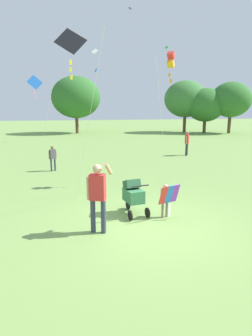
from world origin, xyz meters
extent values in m
plane|color=#75994C|center=(0.00, 0.00, 0.00)|extent=(120.00, 120.00, 0.00)
cylinder|color=brown|center=(-0.82, 27.12, 0.93)|extent=(0.36, 0.36, 1.86)
ellipsoid|color=#2D6628|center=(-0.82, 27.12, 4.06)|extent=(5.51, 4.96, 4.69)
cylinder|color=brown|center=(11.83, 25.81, 0.95)|extent=(0.36, 0.36, 1.90)
ellipsoid|color=#387033|center=(11.83, 25.81, 3.90)|extent=(5.00, 4.50, 4.25)
cylinder|color=brown|center=(13.76, 24.49, 0.71)|extent=(0.36, 0.36, 1.42)
ellipsoid|color=#2D6628|center=(13.76, 24.49, 3.21)|extent=(4.48, 4.03, 3.81)
cylinder|color=brown|center=(16.39, 23.59, 0.97)|extent=(0.36, 0.36, 1.94)
ellipsoid|color=#2D6628|center=(16.39, 23.59, 3.80)|extent=(4.65, 4.19, 3.95)
cylinder|color=#7F705B|center=(0.70, 0.48, 0.24)|extent=(0.07, 0.07, 0.47)
cylinder|color=#7F705B|center=(0.56, 0.43, 0.24)|extent=(0.07, 0.07, 0.47)
cube|color=#2D8C4C|center=(0.63, 0.46, 0.65)|extent=(0.24, 0.19, 0.35)
cylinder|color=tan|center=(0.75, 0.50, 0.63)|extent=(0.05, 0.05, 0.32)
cylinder|color=tan|center=(0.51, 0.41, 0.63)|extent=(0.05, 0.05, 0.32)
sphere|color=tan|center=(0.63, 0.46, 0.90)|extent=(0.12, 0.12, 0.12)
cube|color=purple|center=(0.88, 0.35, 0.71)|extent=(0.25, 0.24, 0.52)
cube|color=blue|center=(0.69, 0.29, 0.71)|extent=(0.25, 0.24, 0.52)
cube|color=red|center=(0.50, 0.22, 0.71)|extent=(0.25, 0.24, 0.52)
cube|color=white|center=(0.70, 0.27, 0.26)|extent=(0.08, 0.04, 0.36)
cylinder|color=#33384C|center=(-1.40, -0.10, 0.42)|extent=(0.12, 0.12, 0.84)
cylinder|color=#33384C|center=(-1.16, -0.20, 0.42)|extent=(0.12, 0.12, 0.84)
cube|color=red|center=(-1.28, -0.15, 1.15)|extent=(0.42, 0.35, 0.63)
cylinder|color=tan|center=(-1.49, -0.06, 1.11)|extent=(0.09, 0.09, 0.56)
cylinder|color=tan|center=(-1.01, -0.11, 1.58)|extent=(0.28, 0.50, 0.39)
sphere|color=tan|center=(-1.28, -0.15, 1.59)|extent=(0.22, 0.22, 0.22)
cylinder|color=black|center=(-0.24, 1.27, 0.14)|extent=(0.09, 0.28, 0.28)
cylinder|color=black|center=(-0.35, 0.44, 0.14)|extent=(0.09, 0.28, 0.28)
cylinder|color=black|center=(0.16, 0.53, 0.14)|extent=(0.09, 0.28, 0.28)
cube|color=#337247|center=(-0.17, 0.86, 0.56)|extent=(0.55, 0.71, 0.36)
cube|color=#235031|center=(-0.19, 0.99, 0.86)|extent=(0.49, 0.48, 0.35)
cylinder|color=black|center=(-0.08, 0.41, 0.96)|extent=(0.48, 0.12, 0.04)
cube|color=black|center=(-1.72, 2.73, 4.96)|extent=(1.01, 0.55, 0.87)
cube|color=yellow|center=(-1.74, 2.71, 4.35)|extent=(0.08, 0.05, 0.14)
cube|color=yellow|center=(-1.75, 2.69, 4.13)|extent=(0.09, 0.06, 0.14)
cube|color=yellow|center=(-1.73, 2.74, 3.91)|extent=(0.09, 0.06, 0.14)
cylinder|color=silver|center=(-1.37, 1.37, 2.38)|extent=(0.70, 2.74, 4.77)
cube|color=red|center=(1.93, 3.92, 4.87)|extent=(0.36, 0.36, 0.29)
cube|color=#F4A319|center=(1.93, 3.92, 4.57)|extent=(0.36, 0.36, 0.29)
cube|color=#F4A319|center=(1.90, 3.93, 4.18)|extent=(0.08, 0.07, 0.14)
cube|color=#F4A319|center=(1.94, 3.88, 3.96)|extent=(0.09, 0.08, 0.14)
cylinder|color=silver|center=(1.39, 3.14, 2.28)|extent=(1.08, 1.58, 4.56)
cube|color=blue|center=(-3.65, 11.09, 4.39)|extent=(0.91, 0.32, 0.85)
cube|color=pink|center=(-3.69, 11.04, 3.83)|extent=(0.09, 0.07, 0.14)
cube|color=pink|center=(-3.66, 11.11, 3.61)|extent=(0.08, 0.05, 0.14)
cylinder|color=silver|center=(-3.06, 9.42, 2.11)|extent=(1.19, 3.35, 4.22)
cube|color=blue|center=(1.74, 29.51, 7.31)|extent=(0.45, 0.60, 0.50)
cube|color=pink|center=(9.27, 26.88, 10.51)|extent=(0.21, 0.40, 0.39)
cube|color=black|center=(5.51, 27.55, 13.79)|extent=(0.45, 0.35, 0.38)
cube|color=white|center=(0.65, 19.28, 7.65)|extent=(0.61, 0.40, 0.50)
cube|color=green|center=(10.74, 29.93, 10.32)|extent=(0.43, 0.26, 0.39)
cylinder|color=#232328|center=(5.46, 10.18, 0.37)|extent=(0.11, 0.11, 0.75)
cylinder|color=#232328|center=(5.33, 9.98, 0.37)|extent=(0.11, 0.11, 0.75)
cube|color=red|center=(5.40, 10.08, 1.03)|extent=(0.35, 0.38, 0.56)
cylinder|color=#A37556|center=(5.51, 10.25, 0.99)|extent=(0.08, 0.08, 0.50)
cylinder|color=#A37556|center=(5.28, 9.91, 0.99)|extent=(0.08, 0.08, 0.50)
sphere|color=#A37556|center=(5.40, 10.08, 1.42)|extent=(0.19, 0.19, 0.19)
cylinder|color=#33384C|center=(-2.58, 7.18, 0.30)|extent=(0.09, 0.09, 0.59)
cylinder|color=#33384C|center=(-2.75, 7.10, 0.30)|extent=(0.09, 0.09, 0.59)
cube|color=#4C4C56|center=(-2.66, 7.14, 0.82)|extent=(0.30, 0.25, 0.45)
cylinder|color=brown|center=(-2.52, 7.21, 0.79)|extent=(0.06, 0.06, 0.40)
cylinder|color=brown|center=(-2.81, 7.07, 0.79)|extent=(0.06, 0.06, 0.40)
sphere|color=brown|center=(-2.66, 7.14, 1.13)|extent=(0.15, 0.15, 0.15)
camera|label=1|loc=(-1.92, -6.70, 3.02)|focal=30.64mm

